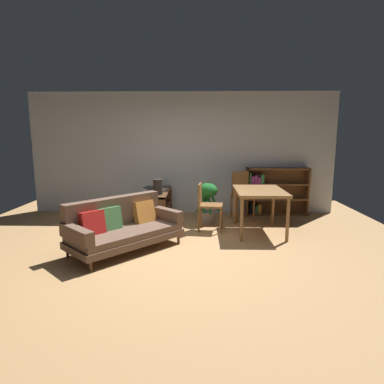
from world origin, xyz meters
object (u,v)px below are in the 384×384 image
desk_speaker (158,187)px  fabric_couch (122,226)px  dining_chair_far (241,193)px  potted_floor_plant (207,199)px  media_console (158,206)px  dining_table (259,194)px  dining_chair_near (207,204)px  bookshelf (272,191)px  open_laptop (157,189)px

desk_speaker → fabric_couch: bearing=-108.0°
fabric_couch → dining_chair_far: dining_chair_far is taller
fabric_couch → potted_floor_plant: bearing=49.6°
fabric_couch → potted_floor_plant: 2.11m
media_console → potted_floor_plant: bearing=-2.4°
dining_table → dining_chair_far: size_ratio=1.20×
fabric_couch → desk_speaker: 1.39m
dining_chair_near → media_console: bearing=148.9°
dining_table → bookshelf: (0.54, 1.39, -0.19)m
media_console → dining_chair_far: 1.77m
open_laptop → potted_floor_plant: potted_floor_plant is taller
potted_floor_plant → desk_speaker: bearing=-160.5°
dining_chair_near → potted_floor_plant: bearing=87.8°
open_laptop → bookshelf: (2.52, 0.56, -0.14)m
fabric_couch → open_laptop: fabric_couch is taller
dining_table → media_console: bearing=160.0°
media_console → dining_table: (1.93, -0.70, 0.39)m
desk_speaker → bookshelf: bookshelf is taller
open_laptop → potted_floor_plant: (1.05, -0.17, -0.17)m
dining_chair_far → dining_table: bearing=-78.2°
potted_floor_plant → bookshelf: (1.47, 0.73, 0.03)m
dining_chair_far → desk_speaker: bearing=-159.4°
potted_floor_plant → open_laptop: bearing=170.7°
desk_speaker → bookshelf: 2.66m
fabric_couch → dining_table: size_ratio=1.51×
dining_table → bookshelf: bearing=68.7°
media_console → open_laptop: open_laptop is taller
open_laptop → fabric_couch: bearing=-100.3°
dining_chair_near → open_laptop: bearing=144.9°
dining_table → dining_chair_far: dining_chair_far is taller
media_console → bookshelf: (2.47, 0.68, 0.20)m
desk_speaker → dining_chair_near: 1.00m
fabric_couch → dining_chair_near: size_ratio=2.06×
desk_speaker → dining_chair_near: (0.94, -0.21, -0.28)m
open_laptop → desk_speaker: bearing=-80.2°
fabric_couch → dining_chair_far: bearing=42.2°
open_laptop → dining_table: dining_table is taller
potted_floor_plant → dining_table: (0.93, -0.66, 0.22)m
fabric_couch → bookshelf: size_ratio=1.32×
fabric_couch → dining_chair_far: size_ratio=1.81×
open_laptop → dining_table: bearing=-22.9°
desk_speaker → media_console: bearing=97.1°
desk_speaker → potted_floor_plant: 1.06m
desk_speaker → dining_chair_far: (1.69, 0.63, -0.23)m
fabric_couch → desk_speaker: bearing=72.0°
media_console → potted_floor_plant: potted_floor_plant is taller
desk_speaker → potted_floor_plant: (0.96, 0.34, -0.30)m
open_laptop → potted_floor_plant: 1.07m
media_console → potted_floor_plant: 1.02m
desk_speaker → dining_chair_near: bearing=-12.7°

